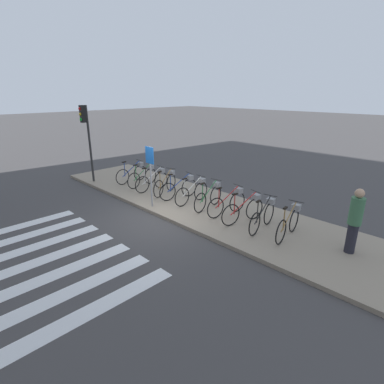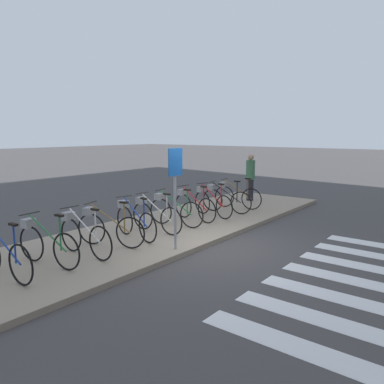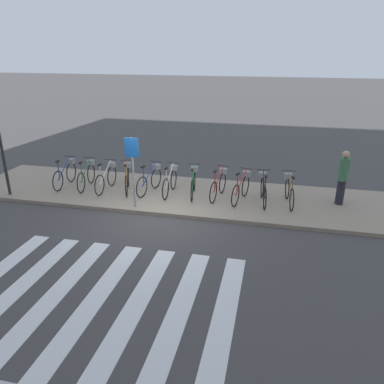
{
  "view_description": "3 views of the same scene",
  "coord_description": "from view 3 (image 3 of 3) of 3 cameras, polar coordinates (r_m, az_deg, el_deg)",
  "views": [
    {
      "loc": [
        7.66,
        -6.02,
        4.22
      ],
      "look_at": [
        0.39,
        1.2,
        0.77
      ],
      "focal_mm": 28.0,
      "sensor_mm": 36.0,
      "label": 1
    },
    {
      "loc": [
        -6.98,
        -4.96,
        2.69
      ],
      "look_at": [
        -0.17,
        0.33,
        1.33
      ],
      "focal_mm": 35.0,
      "sensor_mm": 36.0,
      "label": 2
    },
    {
      "loc": [
        3.4,
        -10.06,
        4.91
      ],
      "look_at": [
        0.96,
        0.7,
        0.62
      ],
      "focal_mm": 35.0,
      "sensor_mm": 36.0,
      "label": 3
    }
  ],
  "objects": [
    {
      "name": "parked_bicycle_0",
      "position": [
        14.51,
        -18.69,
        2.73
      ],
      "size": [
        0.46,
        1.74,
        1.07
      ],
      "color": "black",
      "rests_on": "sidewalk"
    },
    {
      "name": "sidewalk",
      "position": [
        13.21,
        -3.03,
        -0.33
      ],
      "size": [
        14.61,
        3.51,
        0.12
      ],
      "color": "gray",
      "rests_on": "ground_plane"
    },
    {
      "name": "parked_bicycle_7",
      "position": [
        12.68,
        4.13,
        1.22
      ],
      "size": [
        0.46,
        1.73,
        1.07
      ],
      "color": "black",
      "rests_on": "sidewalk"
    },
    {
      "name": "ground_plane",
      "position": [
        11.7,
        -5.34,
        -3.68
      ],
      "size": [
        120.0,
        120.0,
        0.0
      ],
      "primitive_type": "plane",
      "color": "#423F3F"
    },
    {
      "name": "road_crosswalk",
      "position": [
        7.22,
        -21.34,
        -23.32
      ],
      "size": [
        5.85,
        8.0,
        0.01
      ],
      "color": "silver",
      "rests_on": "ground_plane"
    },
    {
      "name": "parked_bicycle_6",
      "position": [
        12.83,
        0.21,
        1.52
      ],
      "size": [
        0.46,
        1.73,
        1.07
      ],
      "color": "black",
      "rests_on": "sidewalk"
    },
    {
      "name": "parked_bicycle_1",
      "position": [
        14.1,
        -15.72,
        2.55
      ],
      "size": [
        0.46,
        1.73,
        1.07
      ],
      "color": "black",
      "rests_on": "sidewalk"
    },
    {
      "name": "parked_bicycle_2",
      "position": [
        13.68,
        -12.85,
        2.24
      ],
      "size": [
        0.46,
        1.74,
        1.07
      ],
      "color": "black",
      "rests_on": "sidewalk"
    },
    {
      "name": "sign_post",
      "position": [
        11.64,
        -9.07,
        4.72
      ],
      "size": [
        0.44,
        0.07,
        2.25
      ],
      "color": "#99999E",
      "rests_on": "sidewalk"
    },
    {
      "name": "pedestrian",
      "position": [
        12.83,
        21.99,
        2.22
      ],
      "size": [
        0.34,
        0.34,
        1.79
      ],
      "color": "#23232D",
      "rests_on": "sidewalk"
    },
    {
      "name": "parked_bicycle_9",
      "position": [
        12.43,
        10.82,
        0.46
      ],
      "size": [
        0.46,
        1.73,
        1.07
      ],
      "color": "black",
      "rests_on": "sidewalk"
    },
    {
      "name": "parked_bicycle_8",
      "position": [
        12.48,
        7.57,
        0.76
      ],
      "size": [
        0.56,
        1.7,
        1.07
      ],
      "color": "black",
      "rests_on": "sidewalk"
    },
    {
      "name": "parked_bicycle_5",
      "position": [
        12.99,
        -3.32,
        1.74
      ],
      "size": [
        0.46,
        1.74,
        1.07
      ],
      "color": "black",
      "rests_on": "sidewalk"
    },
    {
      "name": "parked_bicycle_4",
      "position": [
        13.2,
        -6.36,
        1.96
      ],
      "size": [
        0.5,
        1.72,
        1.07
      ],
      "color": "black",
      "rests_on": "sidewalk"
    },
    {
      "name": "parked_bicycle_3",
      "position": [
        13.47,
        -9.85,
        2.17
      ],
      "size": [
        0.68,
        1.66,
        1.07
      ],
      "color": "black",
      "rests_on": "sidewalk"
    },
    {
      "name": "parked_bicycle_10",
      "position": [
        12.51,
        14.6,
        0.28
      ],
      "size": [
        0.46,
        1.73,
        1.07
      ],
      "color": "black",
      "rests_on": "sidewalk"
    }
  ]
}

